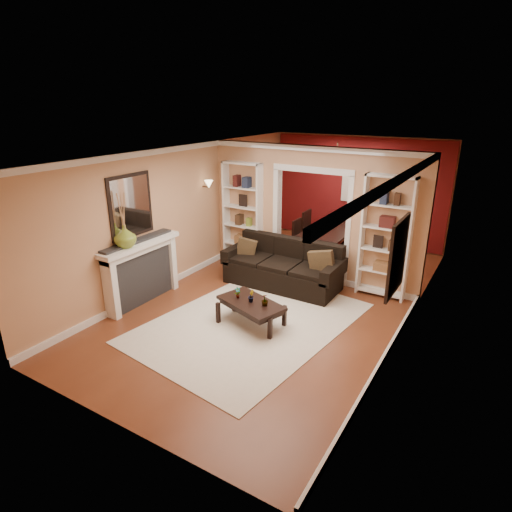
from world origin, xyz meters
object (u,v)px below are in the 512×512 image
Objects in this scene: coffee_table at (251,313)px; bookshelf_right at (386,238)px; sofa at (283,264)px; bookshelf_left at (243,215)px; dining_table at (331,242)px; fireplace at (143,273)px.

bookshelf_right reaches higher than coffee_table.
bookshelf_right is at bearing 17.79° from sofa.
bookshelf_left reaches higher than coffee_table.
dining_table is (-1.66, 1.65, -0.83)m from bookshelf_right.
bookshelf_right is (1.81, 0.58, 0.69)m from sofa.
fireplace is (-3.64, -2.53, -0.57)m from bookshelf_right.
fireplace is at bearing -133.22° from sofa.
bookshelf_left reaches higher than sofa.
fireplace is (-0.54, -2.53, -0.57)m from bookshelf_left.
bookshelf_left is 2.65m from fireplace.
bookshelf_right is at bearing -134.78° from dining_table.
fireplace is 0.94× the size of dining_table.
dining_table is at bearing 86.21° from sofa.
bookshelf_left is 1.28× the size of dining_table.
bookshelf_right reaches higher than dining_table.
dining_table is at bearing 135.22° from bookshelf_right.
dining_table is (-0.15, 3.90, 0.11)m from coffee_table.
fireplace reaches higher than coffee_table.
sofa reaches higher than coffee_table.
coffee_table is at bearing 7.49° from fireplace.
coffee_table is 2.18m from fireplace.
bookshelf_left is at bearing 143.50° from coffee_table.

